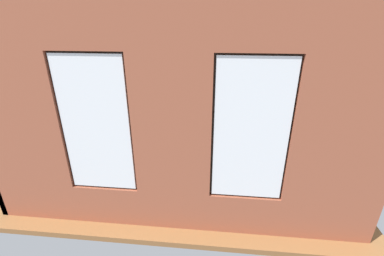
{
  "coord_description": "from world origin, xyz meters",
  "views": [
    {
      "loc": [
        -0.63,
        5.61,
        3.16
      ],
      "look_at": [
        -0.09,
        0.4,
        0.93
      ],
      "focal_mm": 24.0,
      "sensor_mm": 36.0,
      "label": 1
    }
  ],
  "objects": [
    {
      "name": "media_console",
      "position": [
        2.69,
        0.15,
        0.23
      ],
      "size": [
        1.29,
        0.42,
        0.46
      ],
      "primitive_type": "cube",
      "color": "black",
      "rests_on": "ground_plane"
    },
    {
      "name": "potted_plant_near_tv",
      "position": [
        2.14,
        1.24,
        0.73
      ],
      "size": [
        0.78,
        0.78,
        1.12
      ],
      "color": "beige",
      "rests_on": "ground_plane"
    },
    {
      "name": "couch_left",
      "position": [
        -2.34,
        0.72,
        0.33
      ],
      "size": [
        0.92,
        1.99,
        0.8
      ],
      "rotation": [
        0.0,
        0.0,
        1.55
      ],
      "color": "black",
      "rests_on": "ground_plane"
    },
    {
      "name": "potted_plant_mid_room_small",
      "position": [
        -0.86,
        -0.92,
        0.36
      ],
      "size": [
        0.36,
        0.36,
        0.53
      ],
      "color": "gray",
      "rests_on": "ground_plane"
    },
    {
      "name": "table_plant_small",
      "position": [
        0.13,
        0.23,
        0.51
      ],
      "size": [
        0.1,
        0.1,
        0.17
      ],
      "color": "#9E5638",
      "rests_on": "coffee_table"
    },
    {
      "name": "potted_plant_foreground_right",
      "position": [
        2.39,
        -1.68,
        0.63
      ],
      "size": [
        0.79,
        0.76,
        1.22
      ],
      "color": "gray",
      "rests_on": "ground_plane"
    },
    {
      "name": "cup_ceramic",
      "position": [
        -0.67,
        -0.0,
        0.47
      ],
      "size": [
        0.09,
        0.09,
        0.11
      ],
      "primitive_type": "cylinder",
      "color": "#B23D38",
      "rests_on": "coffee_table"
    },
    {
      "name": "potted_plant_by_left_couch",
      "position": [
        -1.94,
        -0.72,
        0.5
      ],
      "size": [
        0.38,
        0.38,
        0.73
      ],
      "color": "beige",
      "rests_on": "ground_plane"
    },
    {
      "name": "white_wall_right",
      "position": [
        2.99,
        0.2,
        1.75
      ],
      "size": [
        0.1,
        4.45,
        3.5
      ],
      "primitive_type": "cube",
      "color": "white",
      "rests_on": "ground_plane"
    },
    {
      "name": "papasan_chair",
      "position": [
        0.45,
        -1.53,
        0.45
      ],
      "size": [
        1.12,
        1.12,
        0.7
      ],
      "color": "olive",
      "rests_on": "ground_plane"
    },
    {
      "name": "remote_gray",
      "position": [
        -0.39,
        0.23,
        0.42
      ],
      "size": [
        0.17,
        0.12,
        0.02
      ],
      "primitive_type": "cube",
      "rotation": [
        0.0,
        0.0,
        5.17
      ],
      "color": "#59595B",
      "rests_on": "coffee_table"
    },
    {
      "name": "candle_jar",
      "position": [
        -0.29,
        0.12,
        0.46
      ],
      "size": [
        0.08,
        0.08,
        0.1
      ],
      "primitive_type": "cylinder",
      "color": "#B7333D",
      "rests_on": "coffee_table"
    },
    {
      "name": "ground_plane",
      "position": [
        0.0,
        0.0,
        -0.05
      ],
      "size": [
        6.67,
        5.45,
        0.1
      ],
      "primitive_type": "cube",
      "color": "brown"
    },
    {
      "name": "remote_black",
      "position": [
        -0.12,
        0.03,
        0.42
      ],
      "size": [
        0.08,
        0.18,
        0.02
      ],
      "primitive_type": "cube",
      "rotation": [
        0.0,
        0.0,
        2.99
      ],
      "color": "black",
      "rests_on": "coffee_table"
    },
    {
      "name": "tv_flatscreen",
      "position": [
        2.69,
        0.14,
        0.79
      ],
      "size": [
        0.98,
        0.2,
        0.66
      ],
      "color": "black",
      "rests_on": "media_console"
    },
    {
      "name": "brick_wall_with_windows",
      "position": [
        0.0,
        2.35,
        1.74
      ],
      "size": [
        6.07,
        0.3,
        3.5
      ],
      "color": "#9E5138",
      "rests_on": "ground_plane"
    },
    {
      "name": "coffee_table",
      "position": [
        -0.29,
        0.12,
        0.36
      ],
      "size": [
        1.39,
        0.7,
        0.41
      ],
      "color": "tan",
      "rests_on": "ground_plane"
    },
    {
      "name": "couch_by_window",
      "position": [
        0.54,
        1.7,
        0.33
      ],
      "size": [
        2.1,
        0.87,
        0.8
      ],
      "color": "black",
      "rests_on": "ground_plane"
    }
  ]
}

